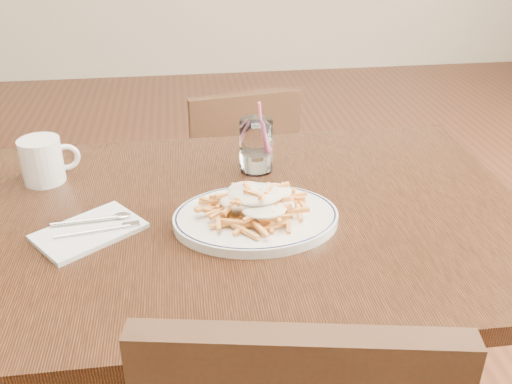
{
  "coord_description": "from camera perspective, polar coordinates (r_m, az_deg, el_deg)",
  "views": [
    {
      "loc": [
        -0.11,
        -1.01,
        1.34
      ],
      "look_at": [
        0.02,
        -0.05,
        0.82
      ],
      "focal_mm": 40.0,
      "sensor_mm": 36.0,
      "label": 1
    }
  ],
  "objects": [
    {
      "name": "cutlery",
      "position": [
        1.15,
        -16.39,
        -3.34
      ],
      "size": [
        0.18,
        0.09,
        0.01
      ],
      "color": "silver",
      "rests_on": "napkin"
    },
    {
      "name": "table",
      "position": [
        1.22,
        -1.3,
        -5.17
      ],
      "size": [
        1.2,
        0.8,
        0.75
      ],
      "color": "black",
      "rests_on": "ground"
    },
    {
      "name": "fries_plate",
      "position": [
        1.13,
        0.0,
        -2.61
      ],
      "size": [
        0.4,
        0.38,
        0.02
      ],
      "color": "white",
      "rests_on": "table"
    },
    {
      "name": "napkin",
      "position": [
        1.15,
        -16.35,
        -3.81
      ],
      "size": [
        0.23,
        0.22,
        0.01
      ],
      "primitive_type": "cube",
      "rotation": [
        0.0,
        0.0,
        0.64
      ],
      "color": "silver",
      "rests_on": "table"
    },
    {
      "name": "coffee_mug",
      "position": [
        1.36,
        -20.51,
        2.96
      ],
      "size": [
        0.13,
        0.09,
        0.1
      ],
      "color": "white",
      "rests_on": "table"
    },
    {
      "name": "chair_far",
      "position": [
        1.99,
        -1.75,
        1.36
      ],
      "size": [
        0.41,
        0.41,
        0.77
      ],
      "color": "black",
      "rests_on": "ground"
    },
    {
      "name": "loaded_fries",
      "position": [
        1.11,
        0.0,
        -0.72
      ],
      "size": [
        0.21,
        0.17,
        0.06
      ],
      "color": "#EA9B47",
      "rests_on": "fries_plate"
    },
    {
      "name": "water_glass",
      "position": [
        1.33,
        0.02,
        4.35
      ],
      "size": [
        0.08,
        0.08,
        0.17
      ],
      "color": "white",
      "rests_on": "table"
    }
  ]
}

